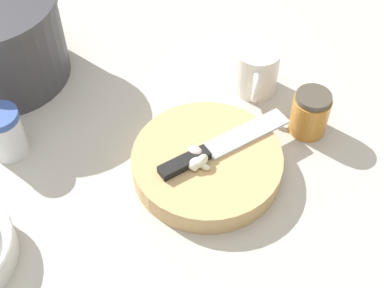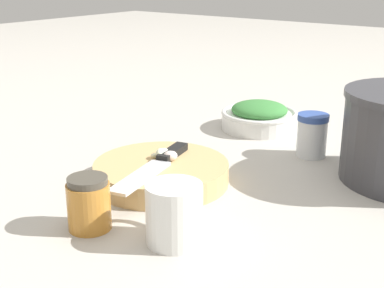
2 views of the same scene
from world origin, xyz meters
The scene contains 8 objects.
ground_plane centered at (0.00, 0.00, 0.00)m, with size 5.00×5.00×0.00m, color #B2ADA3.
cutting_board centered at (0.10, -0.03, 0.02)m, with size 0.23×0.23×0.04m.
chef_knife centered at (0.12, -0.02, 0.04)m, with size 0.23×0.08×0.01m.
garlic_cloves centered at (0.08, -0.04, 0.05)m, with size 0.04×0.05×0.02m.
herb_bowl centered at (-0.28, -0.05, 0.03)m, with size 0.17×0.17×0.06m.
spice_jar centered at (-0.18, 0.12, 0.04)m, with size 0.06×0.06×0.08m.
coffee_mug centered at (0.24, 0.12, 0.04)m, with size 0.08×0.10×0.08m.
honey_jar centered at (0.28, 0.00, 0.04)m, with size 0.06×0.06×0.08m.
Camera 2 is at (0.74, 0.53, 0.36)m, focal length 50.00 mm.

